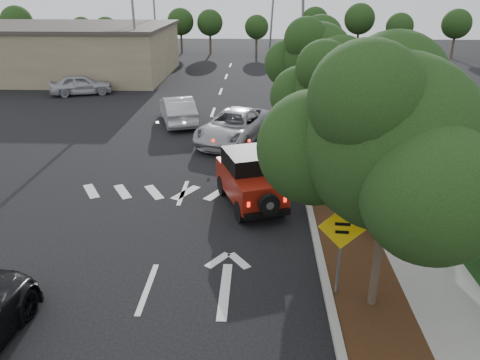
{
  "coord_description": "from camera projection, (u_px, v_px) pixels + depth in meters",
  "views": [
    {
      "loc": [
        2.79,
        -9.92,
        7.24
      ],
      "look_at": [
        2.27,
        3.0,
        1.82
      ],
      "focal_mm": 35.0,
      "sensor_mm": 36.0,
      "label": 1
    }
  ],
  "objects": [
    {
      "name": "terracotta_planter",
      "position": [
        383.0,
        214.0,
        14.11
      ],
      "size": [
        0.71,
        0.71,
        1.23
      ],
      "rotation": [
        0.0,
        0.0,
        -0.02
      ],
      "color": "brown",
      "rests_on": "ground"
    },
    {
      "name": "silver_sedan_oncoming",
      "position": [
        178.0,
        110.0,
        26.13
      ],
      "size": [
        2.89,
        4.87,
        1.52
      ],
      "primitive_type": "imported",
      "rotation": [
        0.0,
        0.0,
        3.44
      ],
      "color": "#ADB0B5",
      "rests_on": "ground"
    },
    {
      "name": "planting_strip",
      "position": [
        315.0,
        143.0,
        22.86
      ],
      "size": [
        1.8,
        70.0,
        0.12
      ],
      "primitive_type": "cube",
      "color": "black",
      "rests_on": "ground"
    },
    {
      "name": "commercial_building",
      "position": [
        37.0,
        51.0,
        39.51
      ],
      "size": [
        22.0,
        12.0,
        4.0
      ],
      "primitive_type": "cube",
      "color": "#82725A",
      "rests_on": "ground"
    },
    {
      "name": "street_tree_near",
      "position": [
        371.0,
        306.0,
        11.37
      ],
      "size": [
        3.8,
        3.8,
        5.92
      ],
      "primitive_type": null,
      "color": "black",
      "rests_on": "ground"
    },
    {
      "name": "light_pole_a",
      "position": [
        139.0,
        85.0,
        36.24
      ],
      "size": [
        2.0,
        0.22,
        9.0
      ],
      "primitive_type": null,
      "color": "slate",
      "rests_on": "ground"
    },
    {
      "name": "curb",
      "position": [
        295.0,
        143.0,
        22.9
      ],
      "size": [
        0.2,
        70.0,
        0.15
      ],
      "primitive_type": "cube",
      "color": "#9E9B93",
      "rests_on": "ground"
    },
    {
      "name": "hedge",
      "position": [
        384.0,
        137.0,
        22.61
      ],
      "size": [
        0.8,
        70.0,
        0.8
      ],
      "primitive_type": "cube",
      "color": "black",
      "rests_on": "ground"
    },
    {
      "name": "silver_suv_ahead",
      "position": [
        234.0,
        126.0,
        23.1
      ],
      "size": [
        4.21,
        6.03,
        1.53
      ],
      "primitive_type": "imported",
      "rotation": [
        0.0,
        0.0,
        -0.34
      ],
      "color": "#A3A4AA",
      "rests_on": "ground"
    },
    {
      "name": "red_jeep",
      "position": [
        249.0,
        178.0,
        16.42
      ],
      "size": [
        2.65,
        3.85,
        1.88
      ],
      "rotation": [
        0.0,
        0.0,
        0.34
      ],
      "color": "black",
      "rests_on": "ground"
    },
    {
      "name": "speed_hump_sign",
      "position": [
        341.0,
        239.0,
        11.07
      ],
      "size": [
        1.13,
        0.13,
        2.41
      ],
      "rotation": [
        0.0,
        0.0,
        -0.07
      ],
      "color": "slate",
      "rests_on": "ground"
    },
    {
      "name": "transmission_tower",
      "position": [
        286.0,
        50.0,
        56.04
      ],
      "size": [
        7.0,
        4.0,
        28.0
      ],
      "primitive_type": null,
      "color": "slate",
      "rests_on": "ground"
    },
    {
      "name": "street_tree_mid",
      "position": [
        331.0,
        190.0,
        17.82
      ],
      "size": [
        3.2,
        3.2,
        5.32
      ],
      "primitive_type": null,
      "color": "black",
      "rests_on": "ground"
    },
    {
      "name": "ground",
      "position": [
        147.0,
        288.0,
        12.04
      ],
      "size": [
        120.0,
        120.0,
        0.0
      ],
      "primitive_type": "plane",
      "color": "black",
      "rests_on": "ground"
    },
    {
      "name": "parked_suv",
      "position": [
        81.0,
        84.0,
        32.95
      ],
      "size": [
        4.52,
        2.97,
        1.43
      ],
      "primitive_type": "imported",
      "rotation": [
        0.0,
        0.0,
        1.9
      ],
      "color": "#AEAFB6",
      "rests_on": "ground"
    },
    {
      "name": "street_tree_far",
      "position": [
        313.0,
        138.0,
        23.81
      ],
      "size": [
        3.4,
        3.4,
        5.62
      ],
      "primitive_type": null,
      "color": "black",
      "rests_on": "ground"
    },
    {
      "name": "sidewalk",
      "position": [
        354.0,
        144.0,
        22.79
      ],
      "size": [
        2.0,
        70.0,
        0.12
      ],
      "primitive_type": "cube",
      "color": "gray",
      "rests_on": "ground"
    },
    {
      "name": "light_pole_b",
      "position": [
        158.0,
        62.0,
        47.33
      ],
      "size": [
        2.0,
        0.22,
        9.0
      ],
      "primitive_type": null,
      "color": "slate",
      "rests_on": "ground"
    }
  ]
}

